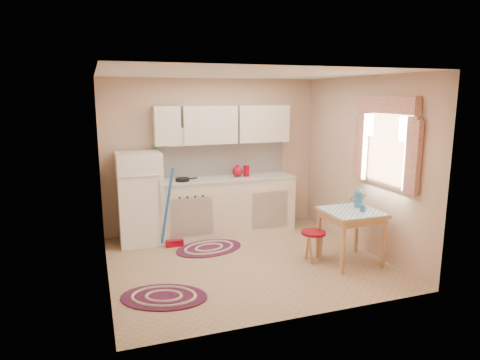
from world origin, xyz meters
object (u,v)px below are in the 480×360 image
at_px(table, 350,237).
at_px(stool, 313,246).
at_px(base_cabinets, 225,206).
at_px(fridge, 140,198).

relative_size(table, stool, 1.71).
xyz_separation_m(base_cabinets, table, (1.21, -1.79, -0.08)).
distance_m(table, stool, 0.52).
relative_size(fridge, table, 1.94).
distance_m(base_cabinets, table, 2.16).
relative_size(fridge, base_cabinets, 0.62).
height_order(fridge, table, fridge).
bearing_deg(stool, fridge, 144.17).
distance_m(fridge, base_cabinets, 1.39).
xyz_separation_m(table, stool, (-0.45, 0.20, -0.15)).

